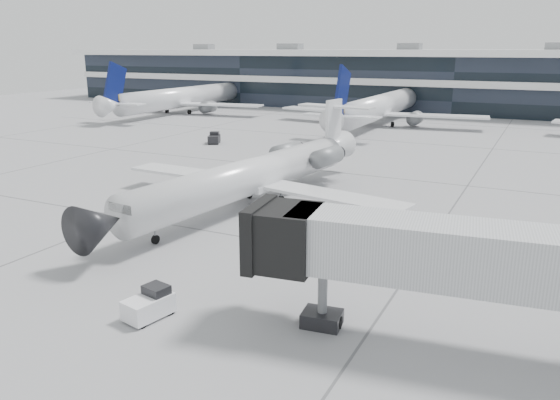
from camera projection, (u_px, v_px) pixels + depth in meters
The scene contains 9 objects.
ground at pixel (252, 239), 33.82m from camera, with size 220.00×220.00×0.00m, color gray.
terminal at pixel (463, 83), 103.24m from camera, with size 170.00×22.00×10.00m, color black.
bg_jet_left at pixel (185, 112), 100.55m from camera, with size 32.00×40.00×9.60m, color white, non-canonical shape.
bg_jet_center at pixel (380, 124), 84.71m from camera, with size 32.00×40.00×9.60m, color white, non-canonical shape.
regional_jet at pixel (256, 174), 40.59m from camera, with size 24.08×30.05×6.94m.
jet_bridge at pixel (478, 258), 20.30m from camera, with size 16.38×5.05×5.26m.
baggage_tug at pixel (150, 304), 23.80m from camera, with size 1.66×2.33×1.35m.
traffic_cone at pixel (294, 189), 44.45m from camera, with size 0.51×0.51×0.63m.
far_tug at pixel (214, 138), 67.65m from camera, with size 2.10×2.55×1.40m.
Camera 1 is at (15.75, -27.84, 11.37)m, focal length 35.00 mm.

